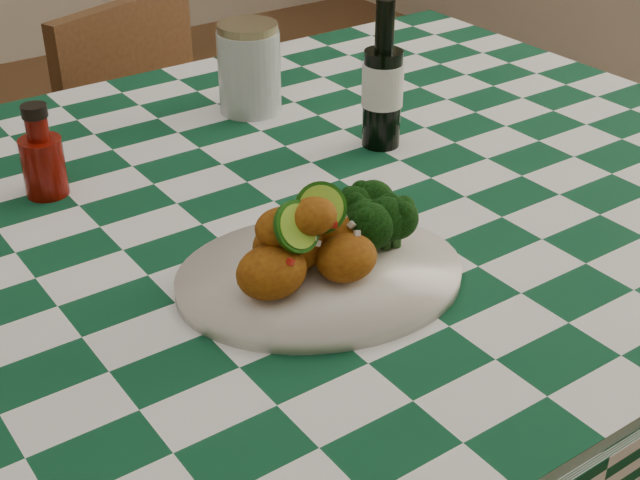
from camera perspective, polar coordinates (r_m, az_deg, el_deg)
dining_table at (r=1.32m, az=-6.38°, el=-14.05°), size 1.66×1.06×0.79m
plate at (r=0.95m, az=-0.00°, el=-2.38°), size 0.37×0.33×0.02m
fried_chicken_pile at (r=0.92m, az=-0.74°, el=0.17°), size 0.14×0.10×0.09m
broccoli_side at (r=0.98m, az=3.27°, el=1.33°), size 0.08×0.08×0.06m
ketchup_bottle at (r=1.16m, az=-17.42°, el=5.48°), size 0.06×0.06×0.12m
mason_jar at (r=1.37m, az=-4.55°, el=10.92°), size 0.12×0.12×0.14m
beer_bottle at (r=1.24m, az=4.05°, el=10.50°), size 0.06×0.06×0.21m
wooden_chair_right at (r=1.94m, az=-7.92°, el=2.42°), size 0.48×0.49×0.81m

